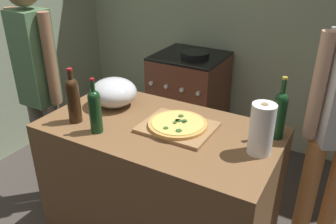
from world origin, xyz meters
name	(u,v)px	position (x,y,z in m)	size (l,w,h in m)	color
ground_plane	(173,201)	(0.00, 1.22, -0.01)	(4.00, 3.05, 0.02)	#3F3833
kitchen_wall_rear	(241,10)	(0.00, 2.50, 1.30)	(4.00, 0.10, 2.60)	#99A889
counter	(160,191)	(0.15, 0.78, 0.46)	(1.35, 0.73, 0.92)	brown
cutting_board	(178,127)	(0.25, 0.81, 0.93)	(0.40, 0.32, 0.02)	#9E7247
pizza	(178,124)	(0.25, 0.81, 0.95)	(0.33, 0.33, 0.03)	tan
mixing_bowl	(114,92)	(-0.25, 0.88, 1.01)	(0.30, 0.30, 0.18)	#B2B2B7
paper_towel_roll	(262,129)	(0.72, 0.79, 1.05)	(0.12, 0.12, 0.27)	white
wine_bottle_green	(95,109)	(-0.13, 0.56, 1.06)	(0.07, 0.07, 0.31)	#143819
wine_bottle_clear	(280,113)	(0.75, 0.99, 1.07)	(0.07, 0.07, 0.35)	#143819
wine_bottle_dark	(73,98)	(-0.31, 0.60, 1.07)	(0.08, 0.08, 0.33)	#331E0F
stove	(189,100)	(-0.31, 2.10, 0.47)	(0.63, 0.63, 0.97)	brown
person_in_stripes	(38,84)	(-0.83, 0.79, 0.99)	(0.38, 0.21, 1.71)	slate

